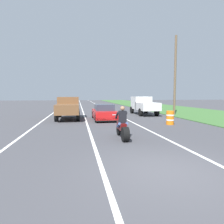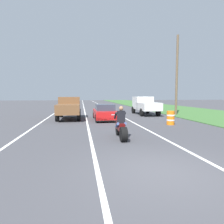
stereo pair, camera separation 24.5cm
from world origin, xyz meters
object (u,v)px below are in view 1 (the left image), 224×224
object	(u,v)px
motorcycle_with_rider	(122,127)
pickup_truck_left_lane_brown	(68,107)
construction_barrel_nearest	(170,118)
sports_car_red	(104,113)
pickup_truck_right_shoulder_white	(144,105)

from	to	relation	value
motorcycle_with_rider	pickup_truck_left_lane_brown	size ratio (longest dim) A/B	0.46
motorcycle_with_rider	construction_barrel_nearest	bearing A→B (deg)	42.59
motorcycle_with_rider	pickup_truck_left_lane_brown	distance (m)	9.38
motorcycle_with_rider	sports_car_red	distance (m)	7.67
sports_car_red	construction_barrel_nearest	size ratio (longest dim) A/B	4.30
pickup_truck_left_lane_brown	construction_barrel_nearest	xyz separation A→B (m)	(7.51, -4.73, -0.60)
motorcycle_with_rider	pickup_truck_left_lane_brown	xyz separation A→B (m)	(-3.00, 8.87, 0.51)
motorcycle_with_rider	pickup_truck_left_lane_brown	world-z (taller)	pickup_truck_left_lane_brown
construction_barrel_nearest	pickup_truck_right_shoulder_white	bearing A→B (deg)	85.90
motorcycle_with_rider	construction_barrel_nearest	distance (m)	6.12
pickup_truck_right_shoulder_white	motorcycle_with_rider	bearing A→B (deg)	-113.36
sports_car_red	pickup_truck_right_shoulder_white	size ratio (longest dim) A/B	0.90
pickup_truck_right_shoulder_white	construction_barrel_nearest	distance (m)	7.59
pickup_truck_left_lane_brown	motorcycle_with_rider	bearing A→B (deg)	-71.30
motorcycle_with_rider	sports_car_red	world-z (taller)	motorcycle_with_rider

